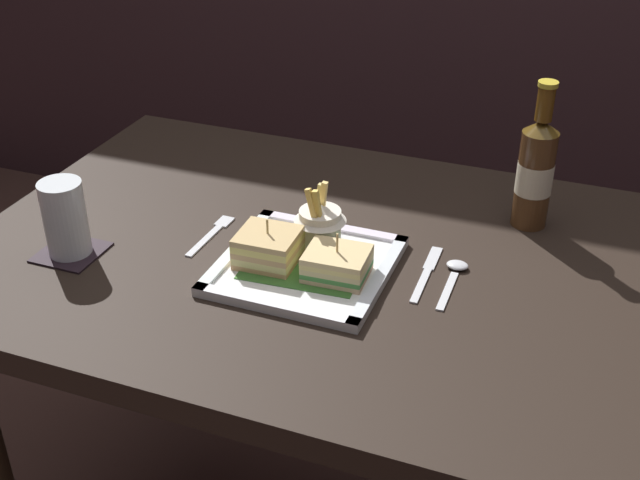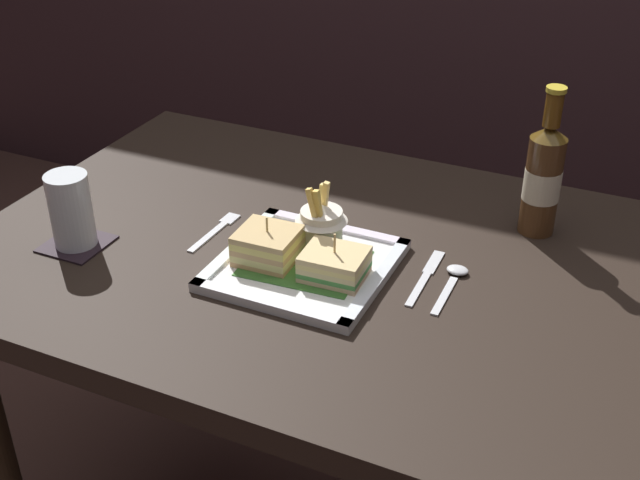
{
  "view_description": "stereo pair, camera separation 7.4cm",
  "coord_description": "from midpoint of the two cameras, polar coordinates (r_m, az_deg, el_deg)",
  "views": [
    {
      "loc": [
        0.39,
        -1.09,
        1.49
      ],
      "look_at": [
        -0.01,
        -0.03,
        0.81
      ],
      "focal_mm": 46.29,
      "sensor_mm": 36.0,
      "label": 1
    },
    {
      "loc": [
        0.46,
        -1.06,
        1.49
      ],
      "look_at": [
        -0.01,
        -0.03,
        0.81
      ],
      "focal_mm": 46.29,
      "sensor_mm": 36.0,
      "label": 2
    }
  ],
  "objects": [
    {
      "name": "sandwich_half_right",
      "position": [
        1.27,
        -0.49,
        -1.69
      ],
      "size": [
        0.1,
        0.09,
        0.08
      ],
      "color": "#E1B88B",
      "rests_on": "square_plate"
    },
    {
      "name": "square_plate",
      "position": [
        1.32,
        -2.63,
        -1.84
      ],
      "size": [
        0.27,
        0.27,
        0.02
      ],
      "color": "white",
      "rests_on": "dining_table"
    },
    {
      "name": "drink_coaster",
      "position": [
        1.43,
        -18.26,
        -0.84
      ],
      "size": [
        0.1,
        0.1,
        0.0
      ],
      "primitive_type": "cube",
      "color": "black",
      "rests_on": "dining_table"
    },
    {
      "name": "water_glass",
      "position": [
        1.4,
        -18.62,
        1.11
      ],
      "size": [
        0.07,
        0.07,
        0.13
      ],
      "color": "silver",
      "rests_on": "dining_table"
    },
    {
      "name": "sandwich_half_left",
      "position": [
        1.31,
        -5.23,
        -0.55
      ],
      "size": [
        0.1,
        0.09,
        0.08
      ],
      "color": "tan",
      "rests_on": "square_plate"
    },
    {
      "name": "fork",
      "position": [
        1.43,
        -8.94,
        0.44
      ],
      "size": [
        0.02,
        0.14,
        0.0
      ],
      "color": "silver",
      "rests_on": "dining_table"
    },
    {
      "name": "dining_table",
      "position": [
        1.43,
        -0.57,
        -5.47
      ],
      "size": [
        1.21,
        0.81,
        0.77
      ],
      "color": "black",
      "rests_on": "ground_plane"
    },
    {
      "name": "knife",
      "position": [
        1.32,
        5.82,
        -2.19
      ],
      "size": [
        0.02,
        0.17,
        0.0
      ],
      "color": "silver",
      "rests_on": "dining_table"
    },
    {
      "name": "beer_bottle",
      "position": [
        1.44,
        13.24,
        4.67
      ],
      "size": [
        0.06,
        0.06,
        0.26
      ],
      "color": "#52321A",
      "rests_on": "dining_table"
    },
    {
      "name": "fries_cup",
      "position": [
        1.34,
        -1.57,
        1.32
      ],
      "size": [
        0.09,
        0.09,
        0.11
      ],
      "color": "silver",
      "rests_on": "square_plate"
    },
    {
      "name": "spoon",
      "position": [
        1.31,
        7.7,
        -2.26
      ],
      "size": [
        0.03,
        0.14,
        0.01
      ],
      "color": "silver",
      "rests_on": "dining_table"
    }
  ]
}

